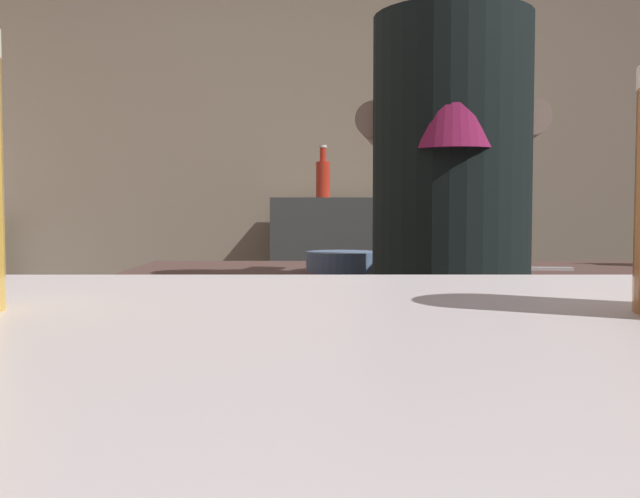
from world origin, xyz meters
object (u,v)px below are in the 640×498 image
(chefs_knife, at_px, (531,269))
(bottle_vinegar, at_px, (326,177))
(bottle_hot_sauce, at_px, (419,181))
(bartender, at_px, (454,254))
(mixing_bowl, at_px, (345,262))

(chefs_knife, distance_m, bottle_vinegar, 1.41)
(chefs_knife, height_order, bottle_vinegar, bottle_vinegar)
(bottle_vinegar, height_order, bottle_hot_sauce, bottle_vinegar)
(chefs_knife, xyz_separation_m, bottle_vinegar, (-0.55, 1.26, 0.30))
(chefs_knife, distance_m, bottle_hot_sauce, 1.30)
(bartender, bearing_deg, mixing_bowl, 40.79)
(bartender, xyz_separation_m, bottle_hot_sauce, (0.14, 1.66, 0.22))
(bartender, xyz_separation_m, mixing_bowl, (-0.22, 0.36, -0.04))
(chefs_knife, bearing_deg, bartender, -118.18)
(chefs_knife, height_order, bottle_hot_sauce, bottle_hot_sauce)
(chefs_knife, bearing_deg, bottle_hot_sauce, 103.02)
(bartender, relative_size, chefs_knife, 7.17)
(bottle_vinegar, bearing_deg, bottle_hot_sauce, 0.20)
(bottle_vinegar, distance_m, bottle_hot_sauce, 0.41)
(mixing_bowl, distance_m, chefs_knife, 0.51)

